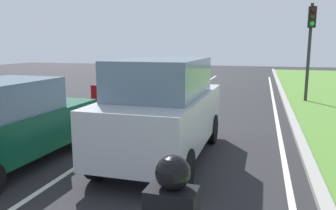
# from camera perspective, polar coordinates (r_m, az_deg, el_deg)

# --- Properties ---
(ground_plane) EXTENTS (60.00, 60.00, 0.00)m
(ground_plane) POSITION_cam_1_polar(r_m,az_deg,el_deg) (12.74, 1.70, -1.41)
(ground_plane) COLOR #262628
(lane_line_center) EXTENTS (0.12, 32.00, 0.01)m
(lane_line_center) POSITION_cam_1_polar(r_m,az_deg,el_deg) (12.92, -1.32, -1.23)
(lane_line_center) COLOR silver
(lane_line_center) RESTS_ON ground
(lane_line_right_edge) EXTENTS (0.12, 32.00, 0.01)m
(lane_line_right_edge) POSITION_cam_1_polar(r_m,az_deg,el_deg) (12.38, 18.08, -2.25)
(lane_line_right_edge) COLOR silver
(lane_line_right_edge) RESTS_ON ground
(curb_right) EXTENTS (0.24, 48.00, 0.12)m
(curb_right) POSITION_cam_1_polar(r_m,az_deg,el_deg) (12.41, 20.41, -2.10)
(curb_right) COLOR #9E9B93
(curb_right) RESTS_ON ground
(car_suv_ahead) EXTENTS (2.01, 4.52, 2.28)m
(car_suv_ahead) POSITION_cam_1_polar(r_m,az_deg,el_deg) (7.47, -0.84, -0.63)
(car_suv_ahead) COLOR #B7BABF
(car_suv_ahead) RESTS_ON ground
(car_sedan_left_lane) EXTENTS (1.95, 4.35, 1.86)m
(car_sedan_left_lane) POSITION_cam_1_polar(r_m,az_deg,el_deg) (7.86, -25.59, -2.94)
(car_sedan_left_lane) COLOR #0C472D
(car_sedan_left_lane) RESTS_ON ground
(car_hatchback_far) EXTENTS (1.77, 3.72, 1.78)m
(car_hatchback_far) POSITION_cam_1_polar(r_m,az_deg,el_deg) (13.96, -6.54, 3.23)
(car_hatchback_far) COLOR maroon
(car_hatchback_far) RESTS_ON ground
(traffic_light_near_right) EXTENTS (0.32, 0.50, 4.36)m
(traffic_light_near_right) POSITION_cam_1_polar(r_m,az_deg,el_deg) (16.20, 23.19, 10.96)
(traffic_light_near_right) COLOR #2D2D2D
(traffic_light_near_right) RESTS_ON ground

